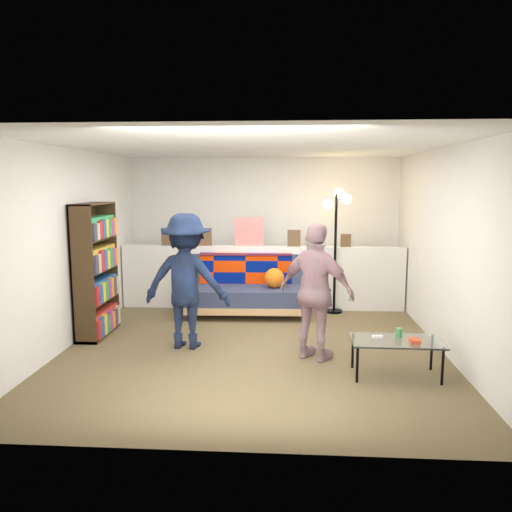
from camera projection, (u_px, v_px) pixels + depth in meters
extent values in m
plane|color=brown|center=(254.00, 344.00, 6.18)|extent=(5.00, 5.00, 0.00)
cube|color=silver|center=(264.00, 229.00, 8.48)|extent=(4.50, 0.10, 2.40)
cube|color=silver|center=(72.00, 247.00, 6.15)|extent=(0.10, 5.00, 2.40)
cube|color=silver|center=(444.00, 250.00, 5.86)|extent=(0.10, 5.00, 2.40)
cube|color=white|center=(254.00, 147.00, 5.83)|extent=(4.50, 5.00, 0.10)
cube|color=silver|center=(262.00, 277.00, 7.89)|extent=(4.45, 0.15, 1.00)
cube|color=brown|center=(167.00, 239.00, 7.88)|extent=(0.18, 0.02, 0.22)
cube|color=brown|center=(205.00, 237.00, 7.83)|extent=(0.22, 0.02, 0.28)
cube|color=silver|center=(249.00, 232.00, 7.77)|extent=(0.45, 0.02, 0.45)
cube|color=brown|center=(294.00, 238.00, 7.74)|extent=(0.20, 0.02, 0.26)
cube|color=brown|center=(346.00, 241.00, 7.69)|extent=(0.16, 0.02, 0.20)
cube|color=tan|center=(245.00, 305.00, 7.54)|extent=(1.90, 0.90, 0.10)
cube|color=#2E3653|center=(245.00, 295.00, 7.47)|extent=(1.80, 0.75, 0.24)
cube|color=#2E3653|center=(246.00, 271.00, 7.79)|extent=(1.78, 0.29, 0.56)
cylinder|color=tan|center=(186.00, 289.00, 7.53)|extent=(0.12, 0.84, 0.09)
cylinder|color=tan|center=(304.00, 290.00, 7.48)|extent=(0.12, 0.84, 0.09)
cube|color=navy|center=(246.00, 272.00, 7.71)|extent=(1.43, 0.15, 0.51)
cube|color=navy|center=(246.00, 254.00, 7.80)|extent=(1.44, 0.30, 0.03)
sphere|color=orange|center=(274.00, 278.00, 7.41)|extent=(0.30, 0.30, 0.30)
cube|color=#312010|center=(85.00, 270.00, 6.47)|extent=(0.02, 0.87, 1.73)
cube|color=#312010|center=(82.00, 276.00, 6.05)|extent=(0.29, 0.02, 1.73)
cube|color=#312010|center=(107.00, 265.00, 6.88)|extent=(0.29, 0.02, 1.73)
cube|color=#312010|center=(92.00, 204.00, 6.34)|extent=(0.29, 0.87, 0.02)
cube|color=#312010|center=(99.00, 333.00, 6.59)|extent=(0.29, 0.87, 0.04)
cube|color=#312010|center=(97.00, 300.00, 6.52)|extent=(0.29, 0.83, 0.02)
cube|color=#312010|center=(96.00, 270.00, 6.47)|extent=(0.29, 0.83, 0.02)
cube|color=#312010|center=(94.00, 239.00, 6.41)|extent=(0.29, 0.83, 0.02)
cube|color=red|center=(99.00, 320.00, 6.56)|extent=(0.21, 0.81, 0.29)
cube|color=#225497|center=(98.00, 289.00, 6.50)|extent=(0.21, 0.81, 0.27)
cube|color=gold|center=(96.00, 258.00, 6.44)|extent=(0.21, 0.81, 0.29)
cube|color=#369555|center=(95.00, 227.00, 6.38)|extent=(0.21, 0.81, 0.27)
cylinder|color=black|center=(357.00, 365.00, 4.98)|extent=(0.03, 0.03, 0.37)
cylinder|color=black|center=(443.00, 367.00, 4.92)|extent=(0.03, 0.03, 0.37)
cylinder|color=black|center=(353.00, 351.00, 5.38)|extent=(0.03, 0.03, 0.37)
cylinder|color=black|center=(432.00, 353.00, 5.32)|extent=(0.03, 0.03, 0.37)
cube|color=silver|center=(396.00, 341.00, 5.12)|extent=(0.93, 0.52, 0.02)
cube|color=silver|center=(377.00, 337.00, 5.18)|extent=(0.11, 0.05, 0.03)
cube|color=#D64625|center=(415.00, 341.00, 5.03)|extent=(0.09, 0.13, 0.04)
cylinder|color=#409950|center=(399.00, 332.00, 5.22)|extent=(0.07, 0.07, 0.09)
cylinder|color=black|center=(334.00, 311.00, 7.72)|extent=(0.31, 0.31, 0.03)
cylinder|color=black|center=(335.00, 254.00, 7.59)|extent=(0.05, 0.05, 1.83)
sphere|color=#FFC672|center=(328.00, 204.00, 7.56)|extent=(0.15, 0.15, 0.15)
sphere|color=#FFC672|center=(346.00, 199.00, 7.40)|extent=(0.15, 0.15, 0.15)
sphere|color=#FFC672|center=(339.00, 193.00, 7.57)|extent=(0.15, 0.15, 0.15)
imported|color=black|center=(186.00, 281.00, 5.99)|extent=(1.11, 0.71, 1.63)
imported|color=pink|center=(316.00, 292.00, 5.56)|extent=(0.97, 0.79, 1.55)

